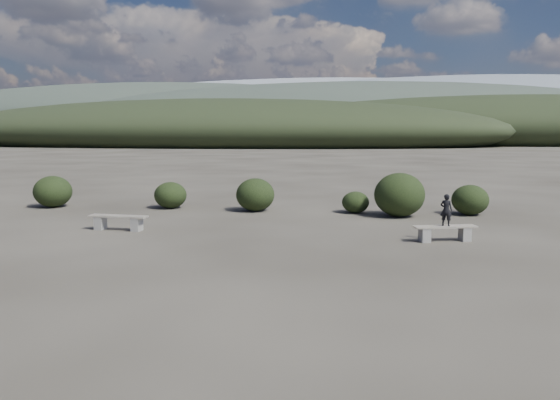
# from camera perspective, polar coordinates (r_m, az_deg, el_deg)

# --- Properties ---
(ground) EXTENTS (1200.00, 1200.00, 0.00)m
(ground) POSITION_cam_1_polar(r_m,az_deg,el_deg) (11.38, -4.30, -7.71)
(ground) COLOR #2D2923
(ground) RESTS_ON ground
(bench_left) EXTENTS (1.80, 0.51, 0.44)m
(bench_left) POSITION_cam_1_polar(r_m,az_deg,el_deg) (16.82, -16.54, -2.15)
(bench_left) COLOR slate
(bench_left) RESTS_ON ground
(bench_right) EXTENTS (1.72, 0.78, 0.42)m
(bench_right) POSITION_cam_1_polar(r_m,az_deg,el_deg) (15.18, 16.85, -3.21)
(bench_right) COLOR slate
(bench_right) RESTS_ON ground
(seated_person) EXTENTS (0.36, 0.30, 0.85)m
(seated_person) POSITION_cam_1_polar(r_m,az_deg,el_deg) (15.09, 16.98, -1.00)
(seated_person) COLOR black
(seated_person) RESTS_ON bench_right
(shrub_a) EXTENTS (1.22, 1.22, 1.00)m
(shrub_a) POSITION_cam_1_polar(r_m,az_deg,el_deg) (21.05, -11.38, 0.50)
(shrub_a) COLOR black
(shrub_a) RESTS_ON ground
(shrub_b) EXTENTS (1.41, 1.41, 1.20)m
(shrub_b) POSITION_cam_1_polar(r_m,az_deg,el_deg) (19.90, -2.60, 0.56)
(shrub_b) COLOR black
(shrub_b) RESTS_ON ground
(shrub_c) EXTENTS (0.96, 0.96, 0.77)m
(shrub_c) POSITION_cam_1_polar(r_m,az_deg,el_deg) (19.64, 7.90, -0.24)
(shrub_c) COLOR black
(shrub_c) RESTS_ON ground
(shrub_d) EXTENTS (1.72, 1.72, 1.50)m
(shrub_d) POSITION_cam_1_polar(r_m,az_deg,el_deg) (19.05, 12.38, 0.54)
(shrub_d) COLOR black
(shrub_d) RESTS_ON ground
(shrub_e) EXTENTS (1.27, 1.27, 1.06)m
(shrub_e) POSITION_cam_1_polar(r_m,az_deg,el_deg) (20.12, 19.24, 0.01)
(shrub_e) COLOR black
(shrub_e) RESTS_ON ground
(shrub_f) EXTENTS (1.43, 1.43, 1.21)m
(shrub_f) POSITION_cam_1_polar(r_m,az_deg,el_deg) (22.66, -22.65, 0.82)
(shrub_f) COLOR black
(shrub_f) RESTS_ON ground
(mountain_ridges) EXTENTS (500.00, 400.00, 56.00)m
(mountain_ridges) POSITION_cam_1_polar(r_m,az_deg,el_deg) (350.02, 6.49, 8.59)
(mountain_ridges) COLOR black
(mountain_ridges) RESTS_ON ground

